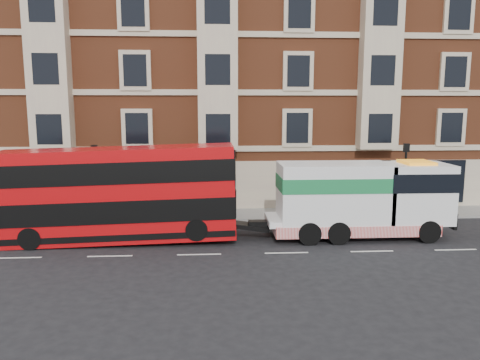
% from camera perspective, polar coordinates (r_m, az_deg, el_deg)
% --- Properties ---
extents(ground, '(120.00, 120.00, 0.00)m').
position_cam_1_polar(ground, '(21.57, -5.00, -9.04)').
color(ground, black).
rests_on(ground, ground).
extents(sidewalk, '(90.00, 3.00, 0.15)m').
position_cam_1_polar(sidewalk, '(28.78, -4.59, -4.26)').
color(sidewalk, slate).
rests_on(sidewalk, ground).
extents(victorian_terrace, '(45.00, 12.00, 20.40)m').
position_cam_1_polar(victorian_terrace, '(35.66, -3.72, 14.47)').
color(victorian_terrace, brown).
rests_on(victorian_terrace, ground).
extents(lamp_post_west, '(0.35, 0.15, 4.35)m').
position_cam_1_polar(lamp_post_west, '(27.81, -17.17, 0.35)').
color(lamp_post_west, black).
rests_on(lamp_post_west, sidewalk).
extents(lamp_post_east, '(0.35, 0.15, 4.35)m').
position_cam_1_polar(lamp_post_east, '(29.29, 19.46, 0.66)').
color(lamp_post_east, black).
rests_on(lamp_post_east, sidewalk).
extents(double_decker_bus, '(11.51, 2.64, 4.66)m').
position_cam_1_polar(double_decker_bus, '(23.73, -14.71, -1.49)').
color(double_decker_bus, '#BB0A0E').
rests_on(double_decker_bus, ground).
extents(tow_truck, '(9.21, 2.72, 3.84)m').
position_cam_1_polar(tow_truck, '(24.48, 14.24, -2.18)').
color(tow_truck, white).
rests_on(tow_truck, ground).
extents(pedestrian, '(0.69, 0.54, 1.66)m').
position_cam_1_polar(pedestrian, '(31.36, -26.92, -2.43)').
color(pedestrian, '#1B2037').
rests_on(pedestrian, sidewalk).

